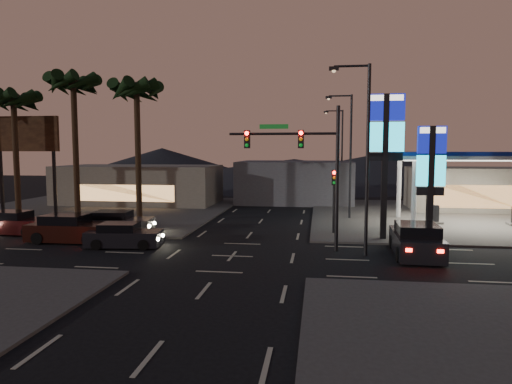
# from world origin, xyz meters

# --- Properties ---
(ground) EXTENTS (140.00, 140.00, 0.00)m
(ground) POSITION_xyz_m (0.00, 0.00, 0.00)
(ground) COLOR black
(ground) RESTS_ON ground
(corner_lot_ne) EXTENTS (24.00, 24.00, 0.12)m
(corner_lot_ne) POSITION_xyz_m (16.00, 16.00, 0.06)
(corner_lot_ne) COLOR #47443F
(corner_lot_ne) RESTS_ON ground
(corner_lot_nw) EXTENTS (24.00, 24.00, 0.12)m
(corner_lot_nw) POSITION_xyz_m (-16.00, 16.00, 0.06)
(corner_lot_nw) COLOR #47443F
(corner_lot_nw) RESTS_ON ground
(gas_station) EXTENTS (12.20, 8.20, 5.47)m
(gas_station) POSITION_xyz_m (16.00, 12.00, 5.08)
(gas_station) COLOR silver
(gas_station) RESTS_ON ground
(convenience_store) EXTENTS (10.00, 6.00, 4.00)m
(convenience_store) POSITION_xyz_m (18.00, 21.00, 2.00)
(convenience_store) COLOR #726B5B
(convenience_store) RESTS_ON ground
(pylon_sign_tall) EXTENTS (2.20, 0.35, 9.00)m
(pylon_sign_tall) POSITION_xyz_m (8.50, 5.50, 6.39)
(pylon_sign_tall) COLOR black
(pylon_sign_tall) RESTS_ON ground
(pylon_sign_short) EXTENTS (1.60, 0.35, 7.00)m
(pylon_sign_short) POSITION_xyz_m (11.00, 4.50, 4.66)
(pylon_sign_short) COLOR black
(pylon_sign_short) RESTS_ON ground
(traffic_signal_mast) EXTENTS (6.10, 0.39, 8.00)m
(traffic_signal_mast) POSITION_xyz_m (3.76, 1.99, 5.23)
(traffic_signal_mast) COLOR black
(traffic_signal_mast) RESTS_ON ground
(pedestal_signal) EXTENTS (0.32, 0.39, 4.30)m
(pedestal_signal) POSITION_xyz_m (5.50, 6.98, 2.92)
(pedestal_signal) COLOR black
(pedestal_signal) RESTS_ON ground
(streetlight_near) EXTENTS (2.14, 0.25, 10.00)m
(streetlight_near) POSITION_xyz_m (6.79, 1.00, 5.72)
(streetlight_near) COLOR black
(streetlight_near) RESTS_ON ground
(streetlight_mid) EXTENTS (2.14, 0.25, 10.00)m
(streetlight_mid) POSITION_xyz_m (6.79, 14.00, 5.72)
(streetlight_mid) COLOR black
(streetlight_mid) RESTS_ON ground
(streetlight_far) EXTENTS (2.14, 0.25, 10.00)m
(streetlight_far) POSITION_xyz_m (6.79, 28.00, 5.72)
(streetlight_far) COLOR black
(streetlight_far) RESTS_ON ground
(palm_a) EXTENTS (4.41, 4.41, 10.86)m
(palm_a) POSITION_xyz_m (-9.00, 9.50, 9.43)
(palm_a) COLOR black
(palm_a) RESTS_ON ground
(palm_b) EXTENTS (4.41, 4.41, 11.46)m
(palm_b) POSITION_xyz_m (-14.00, 9.50, 9.97)
(palm_b) COLOR black
(palm_b) RESTS_ON ground
(palm_c) EXTENTS (4.41, 4.41, 10.26)m
(palm_c) POSITION_xyz_m (-19.00, 9.50, 8.88)
(palm_c) COLOR black
(palm_c) RESTS_ON ground
(billboard) EXTENTS (6.00, 0.30, 8.50)m
(billboard) POSITION_xyz_m (-20.50, 13.00, 6.33)
(billboard) COLOR black
(billboard) RESTS_ON ground
(building_far_west) EXTENTS (16.00, 8.00, 4.00)m
(building_far_west) POSITION_xyz_m (-14.00, 22.00, 2.00)
(building_far_west) COLOR #726B5B
(building_far_west) RESTS_ON ground
(building_far_mid) EXTENTS (12.00, 9.00, 4.40)m
(building_far_mid) POSITION_xyz_m (2.00, 26.00, 2.20)
(building_far_mid) COLOR #4C4C51
(building_far_mid) RESTS_ON ground
(hill_left) EXTENTS (40.00, 40.00, 6.00)m
(hill_left) POSITION_xyz_m (-25.00, 60.00, 3.00)
(hill_left) COLOR black
(hill_left) RESTS_ON ground
(hill_right) EXTENTS (50.00, 50.00, 5.00)m
(hill_right) POSITION_xyz_m (15.00, 60.00, 2.50)
(hill_right) COLOR black
(hill_right) RESTS_ON ground
(hill_center) EXTENTS (60.00, 60.00, 4.00)m
(hill_center) POSITION_xyz_m (0.00, 60.00, 2.00)
(hill_center) COLOR black
(hill_center) RESTS_ON ground
(car_lane_a_front) EXTENTS (4.44, 2.19, 1.40)m
(car_lane_a_front) POSITION_xyz_m (-6.68, 1.38, 0.65)
(car_lane_a_front) COLOR black
(car_lane_a_front) RESTS_ON ground
(car_lane_a_mid) EXTENTS (5.20, 2.25, 1.68)m
(car_lane_a_mid) POSITION_xyz_m (-10.55, 2.38, 0.78)
(car_lane_a_mid) COLOR black
(car_lane_a_mid) RESTS_ON ground
(car_lane_b_front) EXTENTS (4.88, 2.36, 1.55)m
(car_lane_b_front) POSITION_xyz_m (-8.88, 5.25, 0.72)
(car_lane_b_front) COLOR #4E4E50
(car_lane_b_front) RESTS_ON ground
(car_lane_b_mid) EXTENTS (4.16, 1.80, 1.35)m
(car_lane_b_mid) POSITION_xyz_m (-11.75, 4.94, 0.63)
(car_lane_b_mid) COLOR black
(car_lane_b_mid) RESTS_ON ground
(car_lane_b_rear) EXTENTS (4.75, 2.09, 1.53)m
(car_lane_b_rear) POSITION_xyz_m (-15.68, 4.34, 0.71)
(car_lane_b_rear) COLOR #340E0F
(car_lane_b_rear) RESTS_ON ground
(suv_station) EXTENTS (2.51, 5.39, 1.76)m
(suv_station) POSITION_xyz_m (9.64, 1.41, 0.82)
(suv_station) COLOR black
(suv_station) RESTS_ON ground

